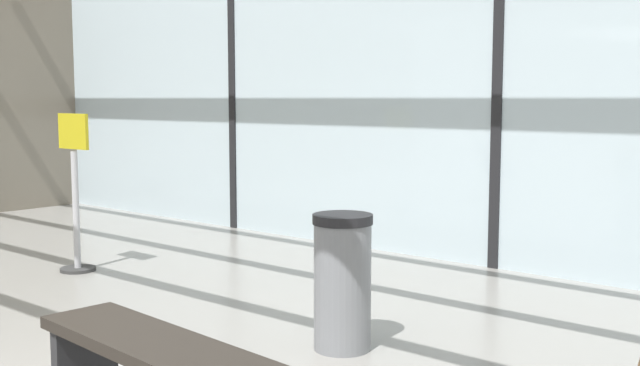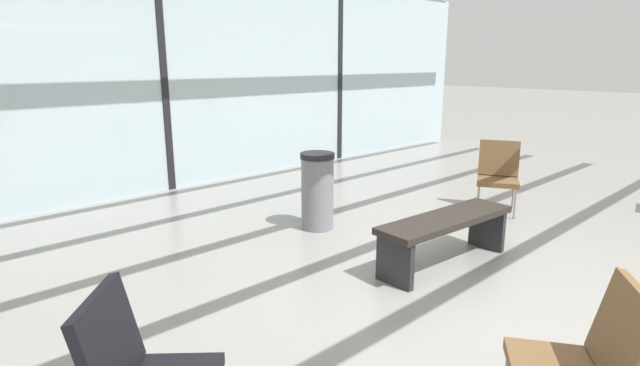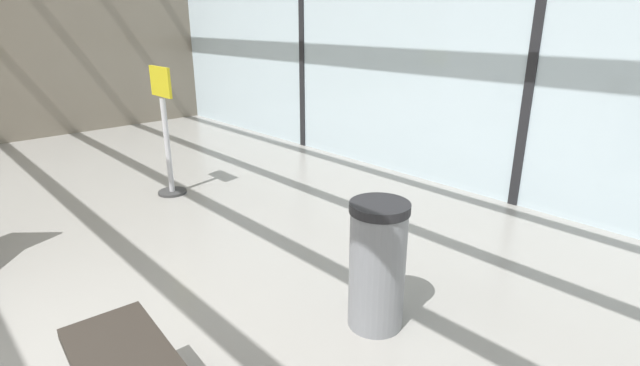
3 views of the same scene
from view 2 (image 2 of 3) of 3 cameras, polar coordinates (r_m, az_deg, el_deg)
ground_plane at (r=3.97m, az=20.56°, el=-14.54°), size 60.00×60.00×0.00m
glass_curtain_wall at (r=7.39m, az=-17.74°, el=11.23°), size 14.00×0.08×3.13m
window_mullion_1 at (r=7.39m, az=-17.74°, el=11.23°), size 0.10×0.12×3.13m
window_mullion_2 at (r=9.45m, az=2.14°, el=12.34°), size 0.10×0.12×3.13m
parked_airplane at (r=12.62m, az=-28.47°, el=12.53°), size 11.45×3.75×3.75m
lounge_chair_2 at (r=2.71m, az=28.55°, el=-17.60°), size 0.69×0.70×0.87m
lounge_chair_3 at (r=6.49m, az=19.93°, el=1.19°), size 0.69×0.67×0.87m
waiting_bench at (r=4.64m, az=14.39°, el=-5.01°), size 1.53×0.52×0.47m
trash_bin at (r=5.46m, az=-0.30°, el=-0.91°), size 0.38×0.38×0.86m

